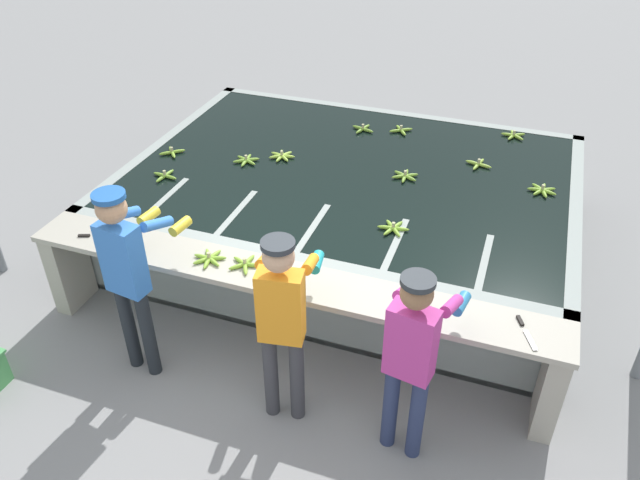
{
  "coord_description": "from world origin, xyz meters",
  "views": [
    {
      "loc": [
        1.6,
        -3.32,
        3.89
      ],
      "look_at": [
        0.0,
        1.15,
        0.61
      ],
      "focal_mm": 35.0,
      "sensor_mm": 36.0,
      "label": 1
    }
  ],
  "objects": [
    {
      "name": "work_ledge",
      "position": [
        0.0,
        0.23,
        0.62
      ],
      "size": [
        4.48,
        0.45,
        0.87
      ],
      "color": "#A8A393",
      "rests_on": "ground"
    },
    {
      "name": "banana_bunch_floating_1",
      "position": [
        0.68,
        1.17,
        0.88
      ],
      "size": [
        0.28,
        0.27,
        0.08
      ],
      "color": "#7FAD33",
      "rests_on": "wash_tank"
    },
    {
      "name": "banana_bunch_floating_2",
      "position": [
        -0.16,
        3.06,
        0.88
      ],
      "size": [
        0.28,
        0.28,
        0.08
      ],
      "color": "#75A333",
      "rests_on": "wash_tank"
    },
    {
      "name": "banana_bunch_floating_0",
      "position": [
        0.55,
        2.13,
        0.88
      ],
      "size": [
        0.27,
        0.28,
        0.08
      ],
      "color": "#75A333",
      "rests_on": "wash_tank"
    },
    {
      "name": "worker_0",
      "position": [
        -1.04,
        -0.27,
        1.04
      ],
      "size": [
        0.46,
        0.74,
        1.7
      ],
      "color": "#1E2328",
      "rests_on": "ground"
    },
    {
      "name": "banana_bunch_floating_5",
      "position": [
        -1.09,
        1.9,
        0.88
      ],
      "size": [
        0.27,
        0.28,
        0.08
      ],
      "color": "#75A333",
      "rests_on": "wash_tank"
    },
    {
      "name": "worker_1",
      "position": [
        0.25,
        -0.32,
        0.99
      ],
      "size": [
        0.48,
        0.74,
        1.63
      ],
      "color": "#38383D",
      "rests_on": "ground"
    },
    {
      "name": "ground_plane",
      "position": [
        0.0,
        0.0,
        0.0
      ],
      "size": [
        80.0,
        80.0,
        0.0
      ],
      "primitive_type": "plane",
      "color": "gray",
      "rests_on": "ground"
    },
    {
      "name": "banana_bunch_floating_9",
      "position": [
        0.26,
        3.17,
        0.88
      ],
      "size": [
        0.25,
        0.25,
        0.08
      ],
      "color": "#7FAD33",
      "rests_on": "wash_tank"
    },
    {
      "name": "banana_bunch_ledge_0",
      "position": [
        -0.62,
        0.22,
        0.88
      ],
      "size": [
        0.28,
        0.28,
        0.08
      ],
      "color": "#7FAD33",
      "rests_on": "work_ledge"
    },
    {
      "name": "banana_bunch_floating_4",
      "position": [
        -0.77,
        2.12,
        0.88
      ],
      "size": [
        0.28,
        0.28,
        0.08
      ],
      "color": "#9EC642",
      "rests_on": "wash_tank"
    },
    {
      "name": "worker_2",
      "position": [
        1.18,
        -0.33,
        0.95
      ],
      "size": [
        0.48,
        0.74,
        1.58
      ],
      "color": "navy",
      "rests_on": "ground"
    },
    {
      "name": "wash_tank",
      "position": [
        0.0,
        2.08,
        0.43
      ],
      "size": [
        4.48,
        3.29,
        0.87
      ],
      "color": "gray",
      "rests_on": "ground"
    },
    {
      "name": "banana_bunch_floating_7",
      "position": [
        -1.71,
        1.32,
        0.88
      ],
      "size": [
        0.28,
        0.28,
        0.08
      ],
      "color": "#75A333",
      "rests_on": "wash_tank"
    },
    {
      "name": "banana_bunch_floating_10",
      "position": [
        1.21,
        2.63,
        0.88
      ],
      "size": [
        0.28,
        0.28,
        0.08
      ],
      "color": "#93BC3D",
      "rests_on": "wash_tank"
    },
    {
      "name": "banana_bunch_floating_8",
      "position": [
        -1.91,
        1.8,
        0.88
      ],
      "size": [
        0.23,
        0.23,
        0.08
      ],
      "color": "#7FAD33",
      "rests_on": "wash_tank"
    },
    {
      "name": "knife_1",
      "position": [
        -1.74,
        0.19,
        0.87
      ],
      "size": [
        0.34,
        0.15,
        0.02
      ],
      "color": "silver",
      "rests_on": "work_ledge"
    },
    {
      "name": "banana_bunch_floating_3",
      "position": [
        1.49,
        3.47,
        0.88
      ],
      "size": [
        0.27,
        0.28,
        0.08
      ],
      "color": "#8CB738",
      "rests_on": "wash_tank"
    },
    {
      "name": "banana_bunch_floating_6",
      "position": [
        1.86,
        2.3,
        0.88
      ],
      "size": [
        0.28,
        0.28,
        0.08
      ],
      "color": "#7FAD33",
      "rests_on": "wash_tank"
    },
    {
      "name": "knife_0",
      "position": [
        1.86,
        0.25,
        0.87
      ],
      "size": [
        0.17,
        0.33,
        0.02
      ],
      "color": "silver",
      "rests_on": "work_ledge"
    },
    {
      "name": "banana_bunch_ledge_1",
      "position": [
        -0.32,
        0.25,
        0.88
      ],
      "size": [
        0.28,
        0.27,
        0.08
      ],
      "color": "#7FAD33",
      "rests_on": "work_ledge"
    }
  ]
}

